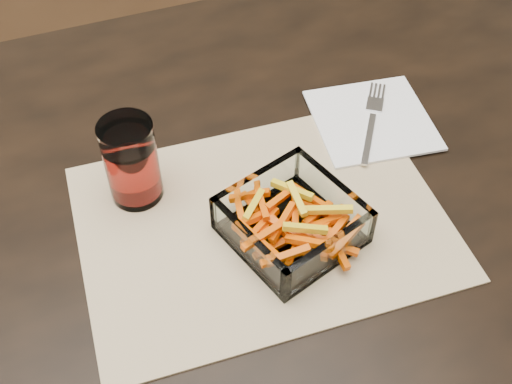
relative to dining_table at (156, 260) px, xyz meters
The scene contains 6 objects.
dining_table is the anchor object (origin of this frame).
placemat 0.17m from the dining_table, 22.38° to the right, with size 0.45×0.33×0.00m, color tan.
glass_bowl 0.21m from the dining_table, 28.68° to the right, with size 0.18×0.18×0.06m.
tumbler 0.15m from the dining_table, 90.48° to the left, with size 0.07×0.07×0.12m.
napkin 0.37m from the dining_table, ahead, with size 0.16×0.16×0.00m, color white.
fork 0.36m from the dining_table, ahead, with size 0.11×0.15×0.00m.
Camera 1 is at (-0.05, -0.52, 1.38)m, focal length 45.00 mm.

